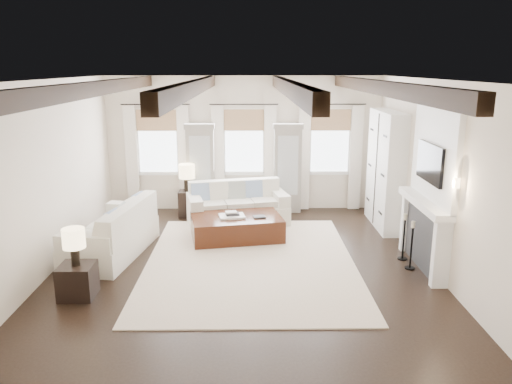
{
  "coord_description": "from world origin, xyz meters",
  "views": [
    {
      "loc": [
        0.12,
        -8.1,
        3.41
      ],
      "look_at": [
        0.24,
        0.83,
        1.15
      ],
      "focal_mm": 35.0,
      "sensor_mm": 36.0,
      "label": 1
    }
  ],
  "objects_px": {
    "side_table_back": "(188,204)",
    "side_table_front": "(78,281)",
    "sofa_back": "(237,207)",
    "ottoman": "(237,227)",
    "sofa_left": "(115,234)"
  },
  "relations": [
    {
      "from": "sofa_back",
      "to": "side_table_back",
      "type": "bearing_deg",
      "value": 154.99
    },
    {
      "from": "sofa_back",
      "to": "ottoman",
      "type": "distance_m",
      "value": 1.05
    },
    {
      "from": "ottoman",
      "to": "side_table_back",
      "type": "xyz_separation_m",
      "value": [
        -1.17,
        1.58,
        0.07
      ]
    },
    {
      "from": "sofa_back",
      "to": "ottoman",
      "type": "bearing_deg",
      "value": -89.49
    },
    {
      "from": "side_table_back",
      "to": "side_table_front",
      "type": "bearing_deg",
      "value": -105.67
    },
    {
      "from": "sofa_back",
      "to": "side_table_back",
      "type": "relative_size",
      "value": 3.83
    },
    {
      "from": "sofa_back",
      "to": "side_table_front",
      "type": "distance_m",
      "value": 4.33
    },
    {
      "from": "sofa_left",
      "to": "ottoman",
      "type": "xyz_separation_m",
      "value": [
        2.22,
        0.84,
        -0.16
      ]
    },
    {
      "from": "side_table_front",
      "to": "sofa_back",
      "type": "bearing_deg",
      "value": 57.34
    },
    {
      "from": "ottoman",
      "to": "side_table_front",
      "type": "xyz_separation_m",
      "value": [
        -2.34,
        -2.6,
        0.02
      ]
    },
    {
      "from": "side_table_back",
      "to": "ottoman",
      "type": "bearing_deg",
      "value": -53.5
    },
    {
      "from": "sofa_left",
      "to": "side_table_front",
      "type": "distance_m",
      "value": 1.77
    },
    {
      "from": "sofa_back",
      "to": "sofa_left",
      "type": "xyz_separation_m",
      "value": [
        -2.21,
        -1.88,
        0.02
      ]
    },
    {
      "from": "sofa_left",
      "to": "side_table_back",
      "type": "xyz_separation_m",
      "value": [
        1.05,
        2.42,
        -0.09
      ]
    },
    {
      "from": "sofa_left",
      "to": "ottoman",
      "type": "relative_size",
      "value": 1.35
    }
  ]
}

